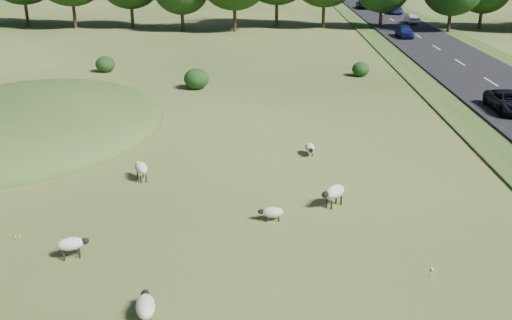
{
  "coord_description": "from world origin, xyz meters",
  "views": [
    {
      "loc": [
        2.7,
        -20.73,
        10.35
      ],
      "look_at": [
        2.0,
        4.0,
        1.0
      ],
      "focal_mm": 40.0,
      "sensor_mm": 36.0,
      "label": 1
    }
  ],
  "objects_px": {
    "sheep_2": "(141,168)",
    "car_2": "(510,101)",
    "sheep_5": "(71,244)",
    "sheep_0": "(272,212)",
    "sheep_4": "(334,192)",
    "car_0": "(363,5)",
    "car_4": "(412,19)",
    "sheep_3": "(145,306)",
    "car_3": "(404,31)",
    "car_5": "(395,9)",
    "sheep_1": "(310,148)"
  },
  "relations": [
    {
      "from": "sheep_2",
      "to": "car_2",
      "type": "distance_m",
      "value": 24.43
    },
    {
      "from": "sheep_4",
      "to": "sheep_5",
      "type": "bearing_deg",
      "value": -19.04
    },
    {
      "from": "sheep_3",
      "to": "car_0",
      "type": "xyz_separation_m",
      "value": [
        19.04,
        86.0,
        0.42
      ]
    },
    {
      "from": "sheep_5",
      "to": "car_4",
      "type": "xyz_separation_m",
      "value": [
        26.16,
        63.31,
        0.32
      ]
    },
    {
      "from": "sheep_3",
      "to": "car_3",
      "type": "height_order",
      "value": "car_3"
    },
    {
      "from": "sheep_2",
      "to": "car_4",
      "type": "bearing_deg",
      "value": -51.21
    },
    {
      "from": "sheep_2",
      "to": "car_4",
      "type": "xyz_separation_m",
      "value": [
        25.26,
        56.19,
        0.26
      ]
    },
    {
      "from": "car_4",
      "to": "car_5",
      "type": "distance_m",
      "value": 12.01
    },
    {
      "from": "sheep_4",
      "to": "car_0",
      "type": "height_order",
      "value": "car_0"
    },
    {
      "from": "sheep_0",
      "to": "car_0",
      "type": "relative_size",
      "value": 0.23
    },
    {
      "from": "sheep_5",
      "to": "sheep_1",
      "type": "bearing_deg",
      "value": 30.78
    },
    {
      "from": "sheep_2",
      "to": "car_0",
      "type": "height_order",
      "value": "car_0"
    },
    {
      "from": "sheep_1",
      "to": "sheep_4",
      "type": "xyz_separation_m",
      "value": [
        0.62,
        -6.27,
        0.26
      ]
    },
    {
      "from": "sheep_2",
      "to": "sheep_0",
      "type": "bearing_deg",
      "value": -150.35
    },
    {
      "from": "sheep_3",
      "to": "car_2",
      "type": "relative_size",
      "value": 0.29
    },
    {
      "from": "car_0",
      "to": "car_4",
      "type": "height_order",
      "value": "car_0"
    },
    {
      "from": "sheep_4",
      "to": "car_0",
      "type": "distance_m",
      "value": 79.09
    },
    {
      "from": "sheep_5",
      "to": "sheep_0",
      "type": "bearing_deg",
      "value": 4.44
    },
    {
      "from": "sheep_4",
      "to": "car_3",
      "type": "bearing_deg",
      "value": -149.74
    },
    {
      "from": "car_0",
      "to": "car_5",
      "type": "height_order",
      "value": "car_5"
    },
    {
      "from": "car_3",
      "to": "car_5",
      "type": "bearing_deg",
      "value": 81.33
    },
    {
      "from": "sheep_0",
      "to": "car_5",
      "type": "height_order",
      "value": "car_5"
    },
    {
      "from": "car_5",
      "to": "car_3",
      "type": "bearing_deg",
      "value": 81.33
    },
    {
      "from": "sheep_5",
      "to": "car_0",
      "type": "xyz_separation_m",
      "value": [
        22.36,
        82.56,
        0.33
      ]
    },
    {
      "from": "sheep_4",
      "to": "car_5",
      "type": "relative_size",
      "value": 0.25
    },
    {
      "from": "car_3",
      "to": "sheep_2",
      "type": "bearing_deg",
      "value": -116.37
    },
    {
      "from": "car_4",
      "to": "car_5",
      "type": "height_order",
      "value": "car_5"
    },
    {
      "from": "car_5",
      "to": "sheep_3",
      "type": "bearing_deg",
      "value": 73.83
    },
    {
      "from": "sheep_4",
      "to": "sheep_2",
      "type": "bearing_deg",
      "value": -60.9
    },
    {
      "from": "sheep_2",
      "to": "sheep_5",
      "type": "bearing_deg",
      "value": 145.81
    },
    {
      "from": "sheep_4",
      "to": "car_0",
      "type": "bearing_deg",
      "value": -143.48
    },
    {
      "from": "car_5",
      "to": "car_2",
      "type": "bearing_deg",
      "value": 86.15
    },
    {
      "from": "car_0",
      "to": "sheep_1",
      "type": "bearing_deg",
      "value": -100.56
    },
    {
      "from": "car_2",
      "to": "sheep_0",
      "type": "bearing_deg",
      "value": -134.38
    },
    {
      "from": "car_2",
      "to": "sheep_2",
      "type": "bearing_deg",
      "value": -151.48
    },
    {
      "from": "sheep_1",
      "to": "sheep_4",
      "type": "height_order",
      "value": "sheep_4"
    },
    {
      "from": "sheep_4",
      "to": "car_0",
      "type": "relative_size",
      "value": 0.27
    },
    {
      "from": "car_4",
      "to": "car_0",
      "type": "bearing_deg",
      "value": -78.83
    },
    {
      "from": "car_3",
      "to": "sheep_5",
      "type": "bearing_deg",
      "value": -113.92
    },
    {
      "from": "sheep_0",
      "to": "sheep_4",
      "type": "xyz_separation_m",
      "value": [
        2.59,
        1.41,
        0.29
      ]
    },
    {
      "from": "sheep_3",
      "to": "car_4",
      "type": "height_order",
      "value": "car_4"
    },
    {
      "from": "sheep_0",
      "to": "car_2",
      "type": "distance_m",
      "value": 21.95
    },
    {
      "from": "sheep_3",
      "to": "car_4",
      "type": "xyz_separation_m",
      "value": [
        22.84,
        66.75,
        0.41
      ]
    },
    {
      "from": "sheep_5",
      "to": "car_2",
      "type": "height_order",
      "value": "car_2"
    },
    {
      "from": "sheep_2",
      "to": "car_3",
      "type": "xyz_separation_m",
      "value": [
        21.46,
        43.29,
        0.33
      ]
    },
    {
      "from": "sheep_4",
      "to": "car_5",
      "type": "height_order",
      "value": "car_5"
    },
    {
      "from": "car_4",
      "to": "car_5",
      "type": "bearing_deg",
      "value": -90.0
    },
    {
      "from": "car_3",
      "to": "sheep_0",
      "type": "bearing_deg",
      "value": -107.98
    },
    {
      "from": "sheep_0",
      "to": "car_3",
      "type": "xyz_separation_m",
      "value": [
        15.35,
        47.31,
        0.57
      ]
    },
    {
      "from": "sheep_3",
      "to": "sheep_4",
      "type": "relative_size",
      "value": 1.1
    }
  ]
}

